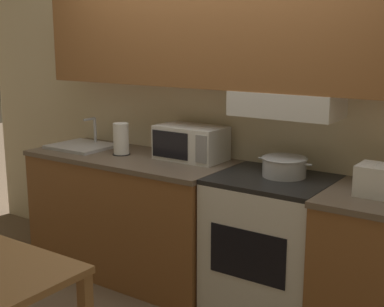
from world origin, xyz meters
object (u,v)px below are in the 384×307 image
Objects in this scene: stove_range at (271,247)px; microwave at (191,143)px; cooking_pot at (284,166)px; toaster at (381,181)px; sink_basin at (82,146)px; paper_towel_roll at (121,139)px.

microwave is (-0.73, 0.13, 0.59)m from stove_range.
cooking_pot is at bearing -4.79° from microwave.
toaster reaches higher than stove_range.
paper_towel_roll is at bearing -1.58° from sink_basin.
cooking_pot is 0.77× the size of sink_basin.
microwave reaches higher than cooking_pot.
paper_towel_roll is (0.44, -0.01, 0.10)m from sink_basin.
sink_basin is at bearing -177.20° from cooking_pot.
microwave reaches higher than stove_range.
cooking_pot is at bearing 4.26° from paper_towel_roll.
paper_towel_roll is (-1.30, -0.10, 0.05)m from cooking_pot.
microwave is 0.56m from paper_towel_roll.
toaster is 1.93m from paper_towel_roll.
microwave is at bearing 175.21° from cooking_pot.
stove_range is 3.90× the size of paper_towel_roll.
toaster is at bearing -8.42° from cooking_pot.
paper_towel_roll reaches higher than stove_range.
stove_range is at bearing 177.88° from toaster.
sink_basin is at bearing -179.43° from stove_range.
toaster is at bearing -2.12° from stove_range.
paper_towel_roll reaches higher than cooking_pot.
microwave is 2.07× the size of paper_towel_roll.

